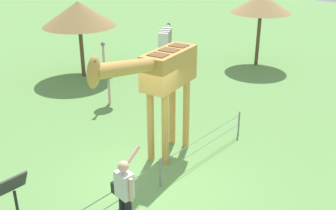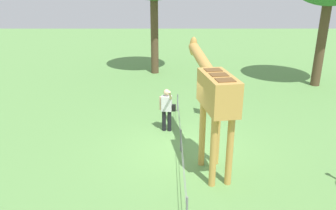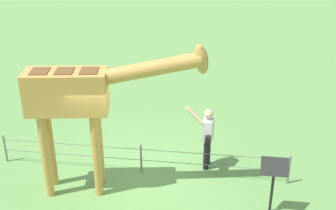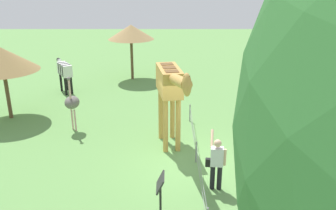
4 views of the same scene
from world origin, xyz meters
name	(u,v)px [view 1 (image 1 of 4)]	position (x,y,z in m)	size (l,w,h in m)	color
ground_plane	(155,183)	(0.00, 0.00, 0.00)	(60.00, 60.00, 0.00)	#60934C
giraffe	(162,77)	(-1.03, -0.67, 2.29)	(3.86, 1.10, 3.46)	#C69347
visitor	(125,191)	(1.56, 0.61, 0.90)	(0.70, 0.59, 1.68)	black
zebra	(165,38)	(-7.45, -6.11, 1.16)	(1.69, 1.22, 1.66)	black
ostrich	(108,72)	(-2.58, -4.50, 1.18)	(0.70, 0.56, 2.25)	#CC9E93
shade_hut_near	(261,3)	(-9.99, -2.86, 2.75)	(2.61, 2.61, 3.17)	brown
shade_hut_far	(79,14)	(-3.90, -7.57, 2.59)	(2.93, 2.93, 3.09)	brown
info_sign	(14,191)	(3.01, -0.95, 0.95)	(0.56, 0.21, 1.32)	black
wire_fence	(160,171)	(0.00, 0.17, 0.40)	(7.05, 0.05, 0.75)	slate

